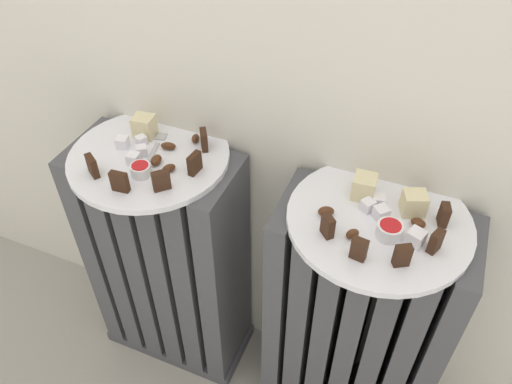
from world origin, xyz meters
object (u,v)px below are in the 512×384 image
radiator_right (354,328)px  plate_left (149,157)px  jam_bowl_right (390,230)px  jam_bowl_left (141,169)px  radiator_left (169,264)px  plate_right (379,220)px  fork (157,144)px

radiator_right → plate_left: 0.55m
radiator_right → plate_left: size_ratio=2.01×
jam_bowl_right → radiator_right: bearing=121.3°
radiator_right → jam_bowl_left: bearing=-172.5°
radiator_left → jam_bowl_left: bearing=-70.8°
radiator_right → plate_right: size_ratio=2.01×
radiator_right → jam_bowl_right: bearing=-58.7°
radiator_right → plate_right: (-0.00, -0.00, 0.32)m
radiator_left → jam_bowl_left: jam_bowl_left is taller
radiator_right → plate_right: bearing=-116.6°
plate_right → fork: (-0.45, 0.03, 0.01)m
jam_bowl_right → plate_left: bearing=175.7°
jam_bowl_right → fork: size_ratio=0.45×
radiator_right → plate_right: plate_right is taller
radiator_left → radiator_right: same height
plate_left → plate_right: (0.45, 0.00, 0.00)m
radiator_right → jam_bowl_right: jam_bowl_right is taller
radiator_right → jam_bowl_right: size_ratio=15.01×
plate_left → jam_bowl_right: jam_bowl_right is taller
jam_bowl_left → plate_left: bearing=109.2°
radiator_left → fork: (-0.00, 0.03, 0.33)m
radiator_left → jam_bowl_right: bearing=-4.3°
plate_left → jam_bowl_left: size_ratio=8.25×
radiator_right → jam_bowl_left: 0.55m
jam_bowl_left → radiator_right: bearing=7.5°
radiator_right → plate_left: plate_left is taller
radiator_right → fork: (-0.45, 0.03, 0.33)m
jam_bowl_left → jam_bowl_right: bearing=2.7°
plate_right → jam_bowl_left: size_ratio=8.25×
plate_right → radiator_left: bearing=180.0°
radiator_left → jam_bowl_left: 0.35m
jam_bowl_right → fork: bearing=171.9°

